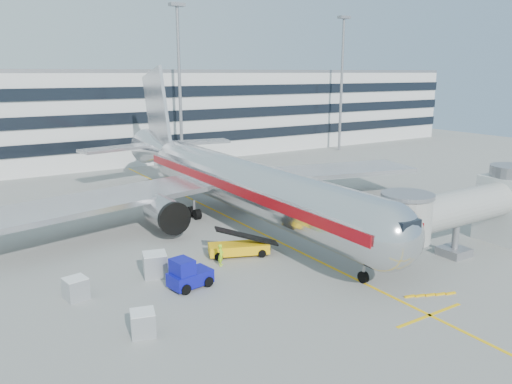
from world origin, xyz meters
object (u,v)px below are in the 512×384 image
ramp_worker (221,255)px  cargo_container_right (155,265)px  belt_loader (239,247)px  cargo_container_front (143,323)px  baggage_tug (188,275)px  cargo_container_left (76,288)px  main_jet (231,180)px

ramp_worker → cargo_container_right: bearing=122.1°
belt_loader → cargo_container_front: (-11.45, -8.34, 0.03)m
belt_loader → cargo_container_front: 14.16m
baggage_tug → cargo_container_front: bearing=-137.3°
baggage_tug → cargo_container_right: 3.51m
cargo_container_front → cargo_container_left: bearing=107.1°
baggage_tug → ramp_worker: size_ratio=1.83×
main_jet → baggage_tug: (-11.27, -13.59, -3.24)m
cargo_container_front → main_jet: bearing=48.2°
main_jet → ramp_worker: (-7.25, -11.13, -3.33)m
main_jet → baggage_tug: size_ratio=15.47×
cargo_container_left → cargo_container_front: (2.18, -7.12, -0.01)m
baggage_tug → cargo_container_front: size_ratio=1.92×
cargo_container_left → cargo_container_right: 6.09m
main_jet → belt_loader: (-4.87, -9.90, -3.51)m
main_jet → cargo_container_right: 16.50m
main_jet → cargo_container_left: 21.87m
ramp_worker → belt_loader: bearing=-21.4°
baggage_tug → cargo_container_right: (-1.20, 3.30, -0.08)m
cargo_container_left → main_jet: bearing=31.0°
main_jet → ramp_worker: bearing=-123.1°
cargo_container_right → ramp_worker: size_ratio=1.17×
belt_loader → cargo_container_front: size_ratio=3.14×
cargo_container_right → ramp_worker: 5.29m
baggage_tug → belt_loader: bearing=29.9°
belt_loader → cargo_container_right: size_ratio=2.57×
main_jet → cargo_container_left: bearing=-149.0°
cargo_container_left → cargo_container_right: cargo_container_right is taller
cargo_container_front → ramp_worker: bearing=38.1°
main_jet → cargo_container_left: size_ratio=31.10×
main_jet → cargo_container_left: main_jet is taller
baggage_tug → main_jet: bearing=50.3°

